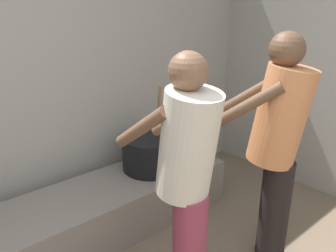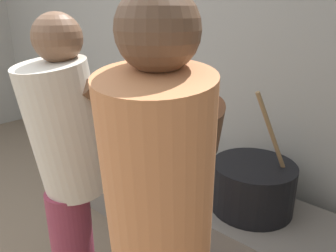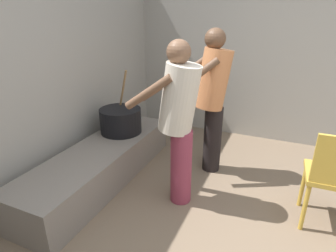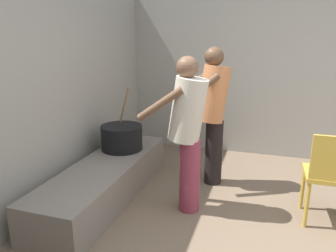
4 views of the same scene
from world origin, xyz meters
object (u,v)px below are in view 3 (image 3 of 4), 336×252
cooking_pot_main (121,120)px  chair_yellow (334,176)px  cook_in_orange_shirt (212,95)px  cook_in_cream_shirt (179,117)px

cooking_pot_main → chair_yellow: bearing=-98.3°
cook_in_orange_shirt → chair_yellow: cook_in_orange_shirt is taller
cook_in_cream_shirt → cooking_pot_main: bearing=63.4°
cooking_pot_main → cook_in_cream_shirt: cook_in_cream_shirt is taller
cooking_pot_main → cook_in_cream_shirt: 1.07m
cook_in_cream_shirt → cook_in_orange_shirt: size_ratio=0.96×
cooking_pot_main → cook_in_orange_shirt: cook_in_orange_shirt is taller
cook_in_orange_shirt → cook_in_cream_shirt: bearing=169.7°
cook_in_cream_shirt → chair_yellow: size_ratio=1.72×
chair_yellow → cook_in_orange_shirt: bearing=65.1°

